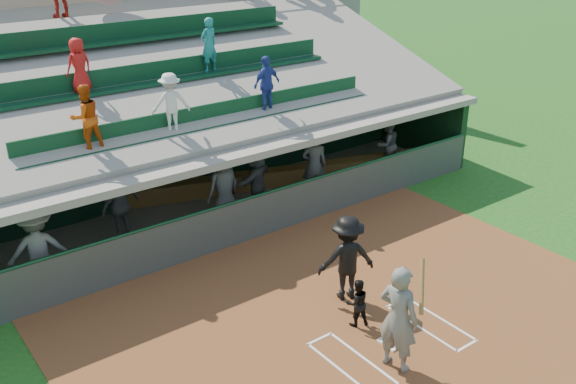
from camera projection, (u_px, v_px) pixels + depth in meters
ground at (393, 343)px, 11.95m from camera, size 100.00×100.00×0.00m
dirt_slab at (374, 330)px, 12.31m from camera, size 11.00×9.00×0.02m
home_plate at (393, 342)px, 11.94m from camera, size 0.43×0.43×0.03m
batters_box_chalk at (393, 342)px, 11.94m from camera, size 2.65×1.85×0.01m
dugout_floor at (209, 216)px, 16.89m from camera, size 16.00×3.50×0.04m
concourse_slab at (100, 80)px, 20.91m from camera, size 20.00×3.00×4.60m
grandstand at (139, 102)px, 18.73m from camera, size 20.40×10.40×7.80m
batter_at_plate at (399, 318)px, 10.93m from camera, size 0.95×0.83×2.00m
catcher at (357, 303)px, 12.27m from camera, size 0.57×0.51×0.98m
home_umpire at (347, 258)px, 12.99m from camera, size 1.36×1.09×1.83m
dugout_bench at (186, 190)px, 17.79m from camera, size 15.47×5.04×0.48m
dugout_player_a at (38, 250)px, 13.13m from camera, size 1.40×0.98×1.97m
dugout_player_b at (120, 206)px, 15.17m from camera, size 1.19×0.80×1.88m
dugout_player_c at (224, 187)px, 16.15m from camera, size 1.03×0.75×1.92m
dugout_player_d at (257, 179)px, 16.99m from camera, size 1.58×1.15×1.65m
dugout_player_e at (314, 165)px, 17.54m from camera, size 0.83×0.74×1.90m
dugout_player_f at (387, 145)px, 19.46m from camera, size 0.86×0.71×1.65m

